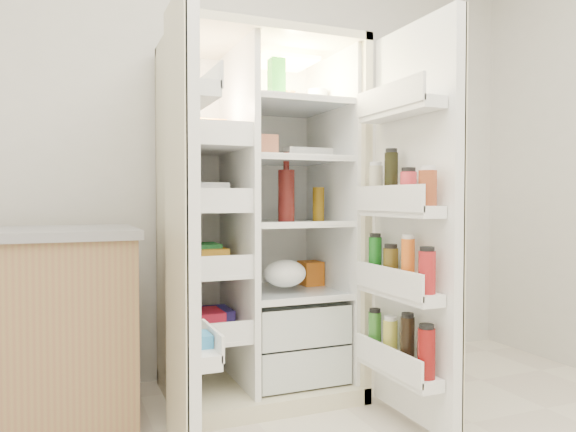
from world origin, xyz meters
name	(u,v)px	position (x,y,z in m)	size (l,w,h in m)	color
wall_back	(214,138)	(0.00, 2.00, 1.35)	(4.00, 0.02, 2.70)	silver
refrigerator	(258,249)	(0.14, 1.65, 0.74)	(0.92, 0.70, 1.80)	beige
freezer_door	(183,228)	(-0.37, 1.05, 0.89)	(0.15, 0.40, 1.72)	white
fridge_door	(412,230)	(0.61, 0.96, 0.87)	(0.17, 0.58, 1.72)	white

